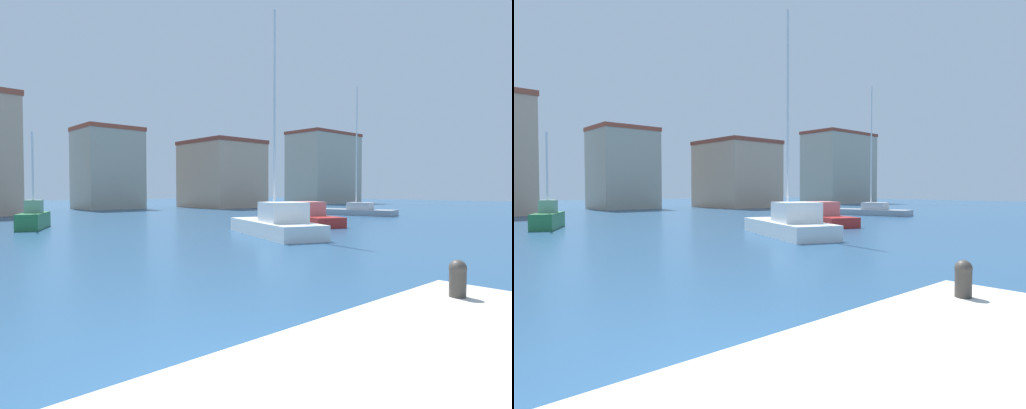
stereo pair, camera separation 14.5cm
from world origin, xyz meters
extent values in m
plane|color=navy|center=(15.00, 20.00, 0.00)|extent=(160.00, 160.00, 0.00)
cylinder|color=#38332D|center=(2.30, -1.29, 1.12)|extent=(0.22, 0.22, 0.39)
sphere|color=#38332D|center=(2.30, -1.29, 1.31)|extent=(0.23, 0.23, 0.23)
cube|color=gray|center=(30.66, 19.45, 0.27)|extent=(3.95, 7.58, 0.54)
cube|color=#ADB0B5|center=(30.74, 19.07, 0.87)|extent=(1.92, 2.47, 0.65)
cylinder|color=silver|center=(30.66, 19.45, 6.27)|extent=(0.12, 0.12, 11.45)
cube|color=white|center=(12.17, 11.96, 0.37)|extent=(4.69, 7.48, 0.75)
cube|color=silver|center=(11.81, 10.98, 1.25)|extent=(2.50, 2.52, 1.01)
cylinder|color=silver|center=(12.17, 11.96, 6.15)|extent=(0.12, 0.12, 10.80)
cube|color=#28703D|center=(4.15, 24.68, 0.48)|extent=(2.90, 4.18, 0.96)
cube|color=gray|center=(4.22, 24.84, 1.35)|extent=(1.28, 1.36, 0.78)
cylinder|color=silver|center=(4.15, 24.68, 3.43)|extent=(0.12, 0.12, 4.93)
cube|color=#B22823|center=(18.92, 15.94, 0.33)|extent=(4.75, 8.14, 0.65)
cube|color=#C4716E|center=(18.61, 15.12, 1.11)|extent=(2.19, 2.54, 0.92)
cube|color=#B2A893|center=(19.24, 48.38, 4.83)|extent=(7.02, 6.78, 9.66)
cube|color=#9E4733|center=(19.24, 48.38, 9.91)|extent=(7.16, 6.92, 0.50)
cube|color=tan|center=(32.81, 42.61, 4.26)|extent=(8.34, 9.82, 8.52)
cube|color=brown|center=(32.81, 42.61, 8.77)|extent=(8.50, 10.02, 0.50)
cube|color=#B2A893|center=(56.51, 43.64, 5.93)|extent=(12.53, 7.25, 11.86)
cube|color=brown|center=(56.51, 43.64, 12.11)|extent=(12.79, 7.39, 0.50)
camera|label=1|loc=(-3.52, -3.62, 2.36)|focal=29.98mm
camera|label=2|loc=(-3.42, -3.72, 2.36)|focal=29.98mm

